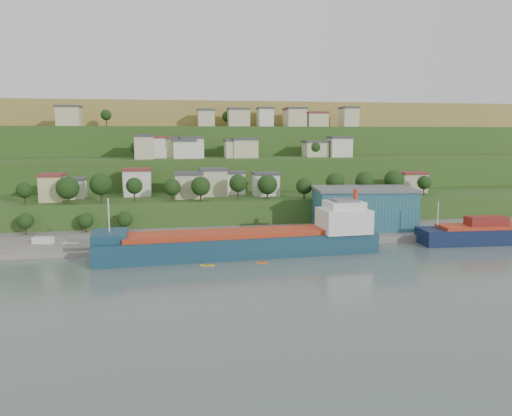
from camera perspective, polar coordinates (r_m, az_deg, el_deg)
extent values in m
plane|color=#4A5A55|center=(124.98, 0.37, -6.20)|extent=(500.00, 500.00, 0.00)
cube|color=slate|center=(155.98, 5.79, -3.29)|extent=(220.00, 26.00, 4.00)
cube|color=slate|center=(148.32, -22.74, -4.53)|extent=(40.00, 18.00, 2.40)
cube|color=#284719|center=(179.13, -2.82, -1.73)|extent=(260.00, 32.00, 20.00)
cube|color=#284719|center=(208.53, -3.83, -0.30)|extent=(280.00, 32.00, 44.00)
cube|color=#284719|center=(238.09, -4.60, 0.78)|extent=(300.00, 32.00, 70.00)
cube|color=olive|center=(311.36, -5.86, 2.56)|extent=(360.00, 120.00, 96.00)
cube|color=#C6C180|center=(174.99, -22.21, 2.06)|extent=(7.11, 8.69, 8.14)
cube|color=maroon|center=(174.59, -22.30, 3.54)|extent=(7.71, 9.29, 0.90)
cube|color=silver|center=(180.30, -20.06, 2.02)|extent=(7.20, 7.41, 6.08)
cube|color=#3F3F44|center=(179.98, -20.12, 3.12)|extent=(7.80, 8.01, 0.90)
cube|color=silver|center=(180.94, -13.40, 2.77)|extent=(9.42, 7.72, 8.89)
cube|color=maroon|center=(180.54, -13.45, 4.31)|extent=(10.02, 8.32, 0.90)
cube|color=#C2BC93|center=(171.73, -7.71, 2.48)|extent=(9.11, 8.79, 8.02)
cube|color=#3F3F44|center=(171.33, -7.74, 3.97)|extent=(9.71, 9.39, 0.90)
cube|color=#C2BC93|center=(176.95, -4.91, 2.85)|extent=(9.23, 8.17, 8.93)
cube|color=#3F3F44|center=(176.54, -4.93, 4.44)|extent=(9.83, 8.77, 0.90)
cube|color=silver|center=(182.53, -2.88, 2.80)|extent=(9.50, 8.48, 7.43)
cube|color=#3F3F44|center=(182.17, -2.89, 4.11)|extent=(10.10, 9.08, 0.90)
cube|color=silver|center=(177.00, 1.14, 2.63)|extent=(8.69, 7.00, 7.39)
cube|color=#3F3F44|center=(176.63, 1.15, 3.97)|extent=(9.29, 7.60, 0.90)
cube|color=#C2BC93|center=(197.49, 17.37, 2.75)|extent=(9.43, 7.60, 6.70)
cube|color=maroon|center=(197.17, 17.42, 3.85)|extent=(10.03, 8.20, 0.90)
cube|color=#C2BC93|center=(200.79, -12.63, 6.72)|extent=(7.21, 8.79, 8.60)
cube|color=#3F3F44|center=(200.72, -12.68, 8.08)|extent=(7.81, 9.39, 0.90)
cube|color=silver|center=(207.27, -10.91, 6.73)|extent=(7.99, 8.42, 7.96)
cube|color=maroon|center=(207.20, -10.94, 7.95)|extent=(8.59, 9.02, 0.90)
cube|color=#C6C180|center=(205.66, -8.92, 6.71)|extent=(7.04, 8.18, 7.54)
cube|color=#3F3F44|center=(205.59, -8.95, 7.88)|extent=(7.64, 8.78, 0.90)
cube|color=silver|center=(203.25, -8.16, 6.59)|extent=(8.87, 8.69, 6.71)
cube|color=#3F3F44|center=(203.17, -8.18, 7.66)|extent=(9.47, 9.29, 0.90)
cube|color=silver|center=(204.43, -7.30, 6.77)|extent=(8.98, 7.68, 7.79)
cube|color=#3F3F44|center=(204.35, -7.33, 7.99)|extent=(9.58, 8.28, 0.90)
cube|color=#C2BC93|center=(205.59, -2.34, 6.68)|extent=(8.67, 8.17, 6.70)
cube|color=#3F3F44|center=(205.51, -2.35, 7.74)|extent=(9.27, 8.77, 0.90)
cube|color=#C2BC93|center=(210.33, -1.62, 6.66)|extent=(8.05, 8.37, 6.22)
cube|color=#3F3F44|center=(210.26, -1.62, 7.63)|extent=(8.65, 8.97, 0.90)
cube|color=#C2BC93|center=(205.43, -1.30, 6.76)|extent=(9.94, 8.09, 7.19)
cube|color=#3F3F44|center=(205.35, -1.30, 7.89)|extent=(10.54, 8.69, 0.90)
cube|color=#C2BC93|center=(216.08, 6.78, 6.63)|extent=(9.41, 8.97, 6.03)
cube|color=#3F3F44|center=(216.00, 6.79, 7.55)|extent=(10.01, 9.57, 0.90)
cube|color=silver|center=(216.28, 9.54, 6.81)|extent=(8.96, 7.59, 7.79)
cube|color=#3F3F44|center=(216.21, 9.57, 7.96)|extent=(9.56, 8.19, 0.90)
cube|color=#C2BC93|center=(233.31, -20.59, 9.72)|extent=(9.78, 8.48, 8.01)
cube|color=#3F3F44|center=(233.49, -20.65, 10.81)|extent=(10.38, 9.08, 0.90)
cube|color=#C2BC93|center=(239.38, -5.74, 10.10)|extent=(7.53, 7.45, 7.44)
cube|color=#3F3F44|center=(239.54, -5.75, 11.09)|extent=(8.13, 8.05, 0.90)
cube|color=#C2BC93|center=(238.34, -2.00, 10.19)|extent=(9.83, 7.17, 7.89)
cube|color=#3F3F44|center=(238.52, -2.01, 11.25)|extent=(10.43, 7.77, 0.90)
cube|color=silver|center=(244.04, 1.05, 10.23)|extent=(7.02, 7.64, 8.51)
cube|color=#3F3F44|center=(244.24, 1.05, 11.33)|extent=(7.62, 8.24, 0.90)
cube|color=#C2BC93|center=(245.51, 4.28, 10.15)|extent=(8.69, 7.77, 8.12)
cube|color=maroon|center=(245.69, 4.30, 11.20)|extent=(9.29, 8.37, 0.90)
cube|color=#C2BC93|center=(243.33, 4.58, 10.20)|extent=(9.17, 8.06, 8.40)
cube|color=#3F3F44|center=(243.52, 4.59, 11.29)|extent=(9.77, 8.66, 0.90)
cube|color=#C2BC93|center=(244.94, 6.93, 9.91)|extent=(9.67, 8.06, 6.36)
cube|color=maroon|center=(245.06, 6.95, 10.76)|extent=(10.27, 8.66, 0.90)
cube|color=#C2BC93|center=(248.52, 10.57, 10.09)|extent=(7.43, 8.49, 8.78)
cube|color=#3F3F44|center=(248.72, 10.60, 11.20)|extent=(8.03, 9.09, 0.90)
cylinder|color=#382619|center=(171.94, -24.90, 0.93)|extent=(0.50, 0.50, 2.93)
sphere|color=black|center=(171.64, -24.95, 1.86)|extent=(4.95, 4.95, 4.95)
cylinder|color=#382619|center=(166.89, -20.67, 0.98)|extent=(0.50, 0.50, 3.02)
sphere|color=black|center=(166.51, -20.73, 2.16)|extent=(7.12, 7.12, 7.12)
cylinder|color=#382619|center=(166.95, -17.26, 1.30)|extent=(0.50, 0.50, 3.90)
sphere|color=black|center=(166.54, -17.32, 2.62)|extent=(7.04, 7.04, 7.04)
cylinder|color=#382619|center=(166.57, -13.71, 1.37)|extent=(0.50, 0.50, 3.59)
sphere|color=black|center=(166.21, -13.75, 2.48)|extent=(5.33, 5.33, 5.33)
cylinder|color=#382619|center=(164.87, -9.52, 1.31)|extent=(0.50, 0.50, 2.96)
sphere|color=black|center=(164.53, -9.55, 2.35)|extent=(5.52, 5.52, 5.52)
cylinder|color=#382619|center=(163.41, -6.31, 1.35)|extent=(0.50, 0.50, 3.15)
sphere|color=black|center=(163.04, -6.33, 2.50)|extent=(6.31, 6.31, 6.31)
cylinder|color=#382619|center=(167.42, -2.07, 1.66)|extent=(0.50, 0.50, 3.72)
sphere|color=black|center=(167.04, -2.07, 2.85)|extent=(5.96, 5.96, 5.96)
cylinder|color=#382619|center=(168.45, 1.31, 1.58)|extent=(0.50, 0.50, 2.97)
sphere|color=black|center=(168.09, 1.32, 2.70)|extent=(6.67, 6.67, 6.67)
cylinder|color=#382619|center=(169.34, 5.52, 1.54)|extent=(0.50, 0.50, 2.75)
sphere|color=black|center=(169.02, 5.53, 2.52)|extent=(5.55, 5.55, 5.55)
cylinder|color=#382619|center=(174.05, 9.00, 1.80)|extent=(0.50, 0.50, 3.58)
sphere|color=black|center=(173.68, 9.03, 2.96)|extent=(6.35, 6.35, 6.35)
cylinder|color=#382619|center=(175.04, 12.27, 1.81)|extent=(0.50, 0.50, 3.97)
sphere|color=black|center=(174.66, 12.31, 3.03)|extent=(6.41, 6.41, 6.41)
cylinder|color=#382619|center=(179.73, 15.45, 1.87)|extent=(0.50, 0.50, 4.02)
sphere|color=black|center=(179.35, 15.50, 3.11)|extent=(6.84, 6.84, 6.84)
cylinder|color=#382619|center=(188.11, 18.63, 1.88)|extent=(0.50, 0.50, 3.16)
sphere|color=black|center=(187.82, 18.67, 2.77)|extent=(4.94, 4.94, 4.94)
cylinder|color=#382619|center=(207.83, -12.80, 5.98)|extent=(0.50, 0.50, 2.92)
sphere|color=black|center=(207.73, -12.83, 6.85)|extent=(6.08, 6.08, 6.08)
cylinder|color=#382619|center=(213.03, 6.71, 6.17)|extent=(0.50, 0.50, 2.81)
sphere|color=black|center=(212.95, 6.73, 6.93)|extent=(5.17, 5.17, 5.17)
cylinder|color=#382619|center=(239.09, -16.73, 9.36)|extent=(0.50, 0.50, 3.88)
sphere|color=black|center=(239.18, -16.76, 10.14)|extent=(4.82, 4.82, 4.82)
cylinder|color=#382619|center=(202.79, -13.49, 5.90)|extent=(0.50, 0.50, 2.87)
sphere|color=black|center=(202.69, -13.52, 6.68)|extent=(4.89, 4.89, 4.89)
cylinder|color=#382619|center=(244.34, -3.23, 9.62)|extent=(0.50, 0.50, 3.44)
sphere|color=black|center=(244.43, -3.24, 10.38)|extent=(5.52, 5.52, 5.52)
cube|color=#133147|center=(131.57, -1.91, -4.75)|extent=(74.59, 15.79, 7.41)
cube|color=#AC3116|center=(130.38, -2.84, -2.92)|extent=(55.46, 12.61, 1.27)
cube|color=#133147|center=(130.25, -16.38, -3.08)|extent=(9.11, 12.10, 2.12)
cube|color=silver|center=(137.00, 9.99, -1.41)|extent=(13.27, 11.28, 6.35)
cube|color=silver|center=(136.35, 10.04, 0.34)|extent=(9.98, 8.99, 2.12)
cube|color=#595B5E|center=(136.17, 10.05, 0.92)|extent=(6.69, 6.69, 0.63)
cylinder|color=#AC3116|center=(137.12, 11.31, 1.47)|extent=(1.34, 1.34, 3.17)
cylinder|color=silver|center=(129.33, -16.48, -0.78)|extent=(0.40, 0.40, 8.46)
cube|color=silver|center=(130.39, -14.95, -4.06)|extent=(15.46, 12.77, 0.26)
cube|color=#AC3116|center=(164.39, 27.02, -1.83)|extent=(42.91, 10.23, 0.97)
cylinder|color=silver|center=(150.98, 20.06, -0.61)|extent=(0.33, 0.33, 6.77)
cube|color=maroon|center=(159.61, 24.84, -1.33)|extent=(11.85, 5.46, 2.51)
cube|color=#205561|center=(162.51, 12.16, -0.10)|extent=(32.00, 21.58, 12.00)
cube|color=#595B5E|center=(161.70, 12.23, 2.14)|extent=(33.12, 22.70, 0.80)
cube|color=white|center=(148.48, -23.15, -3.56)|extent=(5.82, 3.58, 2.53)
cube|color=silver|center=(146.13, -20.39, -3.93)|extent=(4.68, 2.70, 0.88)
cube|color=orange|center=(124.06, 0.71, -6.25)|extent=(3.32, 1.30, 0.25)
sphere|color=#3F3F44|center=(123.96, 0.71, -6.07)|extent=(0.57, 0.57, 0.57)
cube|color=yellow|center=(122.10, -5.60, -6.53)|extent=(3.55, 1.43, 0.26)
sphere|color=#3F3F44|center=(121.99, -5.60, -6.33)|extent=(0.61, 0.61, 0.61)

